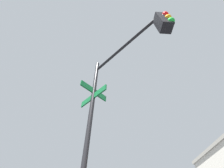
{
  "coord_description": "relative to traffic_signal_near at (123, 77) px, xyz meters",
  "views": [
    {
      "loc": [
        -4.25,
        -6.17,
        1.52
      ],
      "look_at": [
        -6.8,
        -6.02,
        4.39
      ],
      "focal_mm": 22.86,
      "sensor_mm": 36.0,
      "label": 1
    }
  ],
  "objects": [
    {
      "name": "traffic_signal_near",
      "position": [
        0.0,
        0.0,
        0.0
      ],
      "size": [
        2.56,
        2.32,
        6.14
      ],
      "color": "black",
      "rests_on": "ground_plane"
    }
  ]
}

